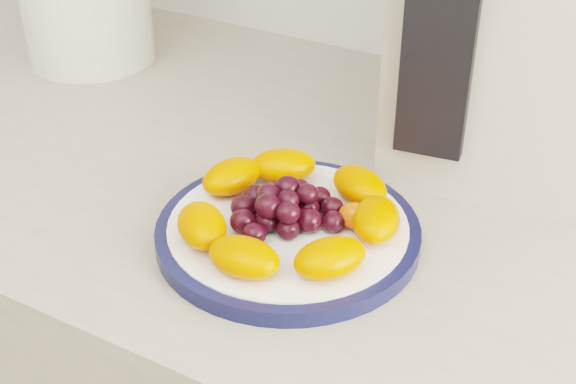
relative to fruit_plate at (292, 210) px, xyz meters
The scene contains 4 objects.
plate_rim 0.02m from the fruit_plate, 135.92° to the right, with size 0.23×0.23×0.01m, color #10163B.
plate_face 0.02m from the fruit_plate, 135.92° to the right, with size 0.21×0.21×0.02m, color white.
appliance_panel 0.21m from the fruit_plate, 58.28° to the left, with size 0.06×0.02×0.27m, color black.
fruit_plate is the anchor object (origin of this frame).
Camera 1 is at (0.34, 0.58, 1.32)m, focal length 50.00 mm.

